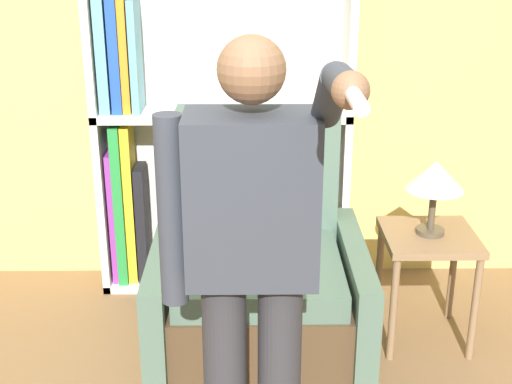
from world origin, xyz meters
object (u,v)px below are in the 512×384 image
(bookcase, at_px, (192,120))
(armchair, at_px, (259,283))
(person_standing, at_px, (251,256))
(table_lamp, at_px, (435,178))
(side_table, at_px, (428,252))

(bookcase, relative_size, armchair, 1.77)
(person_standing, distance_m, table_lamp, 1.31)
(person_standing, bearing_deg, side_table, 49.45)
(armchair, height_order, table_lamp, armchair)
(bookcase, distance_m, armchair, 0.98)
(side_table, bearing_deg, person_standing, -130.55)
(person_standing, bearing_deg, bookcase, 100.85)
(bookcase, distance_m, person_standing, 1.63)
(armchair, height_order, person_standing, person_standing)
(armchair, bearing_deg, table_lamp, 4.91)
(bookcase, height_order, table_lamp, bookcase)
(bookcase, bearing_deg, side_table, -27.86)
(armchair, height_order, side_table, armchair)
(bookcase, relative_size, table_lamp, 5.50)
(armchair, xyz_separation_m, side_table, (0.81, 0.07, 0.12))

